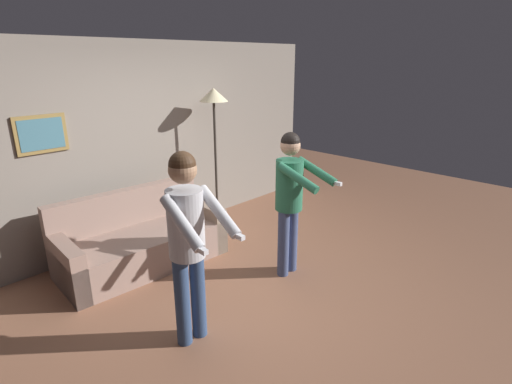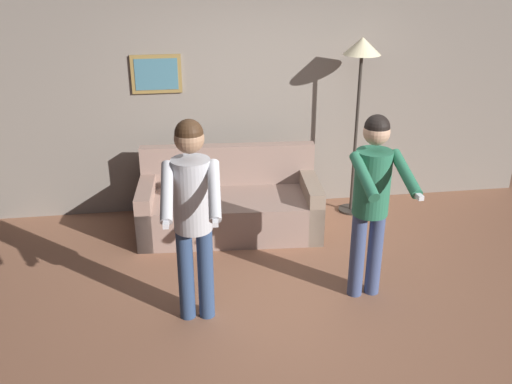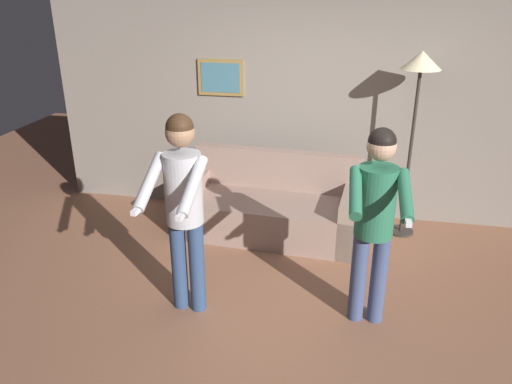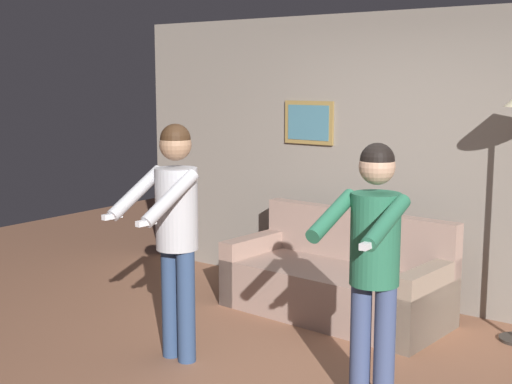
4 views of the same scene
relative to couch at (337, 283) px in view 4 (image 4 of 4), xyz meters
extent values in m
plane|color=#905F45|center=(0.47, -1.37, -0.28)|extent=(12.00, 12.00, 0.00)
cube|color=gray|center=(0.47, 0.67, 1.02)|extent=(6.40, 0.06, 2.60)
cube|color=olive|center=(-0.70, 0.63, 1.32)|extent=(0.54, 0.02, 0.41)
cube|color=teal|center=(-0.70, 0.62, 1.32)|extent=(0.46, 0.01, 0.33)
cube|color=gray|center=(0.00, -0.04, -0.07)|extent=(1.95, 0.98, 0.42)
cube|color=gray|center=(0.02, 0.31, 0.37)|extent=(1.91, 0.27, 0.45)
cube|color=gray|center=(-0.87, 0.01, 0.01)|extent=(0.22, 0.86, 0.58)
cube|color=gray|center=(0.87, -0.10, 0.01)|extent=(0.22, 0.86, 0.58)
cylinder|color=navy|center=(-0.51, -1.53, 0.13)|extent=(0.13, 0.13, 0.82)
cylinder|color=navy|center=(-0.35, -1.54, 0.13)|extent=(0.13, 0.13, 0.82)
cylinder|color=#B2B2B7|center=(-0.43, -1.53, 0.83)|extent=(0.30, 0.30, 0.58)
sphere|color=#9E7556|center=(-0.43, -1.53, 1.28)|extent=(0.23, 0.23, 0.23)
sphere|color=#382314|center=(-0.43, -1.53, 1.32)|extent=(0.21, 0.21, 0.21)
cylinder|color=#B2B2B7|center=(-0.62, -1.74, 0.96)|extent=(0.12, 0.49, 0.35)
cube|color=white|center=(-0.63, -1.96, 0.82)|extent=(0.05, 0.15, 0.04)
cylinder|color=#B2B2B7|center=(-0.28, -1.76, 0.96)|extent=(0.12, 0.49, 0.35)
cube|color=white|center=(-0.29, -1.98, 0.82)|extent=(0.05, 0.15, 0.04)
cylinder|color=#3E4D76|center=(0.97, -1.41, 0.12)|extent=(0.13, 0.13, 0.79)
cylinder|color=#3E4D76|center=(1.13, -1.40, 0.12)|extent=(0.13, 0.13, 0.79)
cylinder|color=#286B4C|center=(1.05, -1.40, 0.79)|extent=(0.30, 0.30, 0.56)
sphere|color=tan|center=(1.05, -1.40, 1.23)|extent=(0.22, 0.22, 0.22)
sphere|color=black|center=(1.05, -1.40, 1.26)|extent=(0.21, 0.21, 0.21)
cylinder|color=#286B4C|center=(0.89, -1.64, 0.95)|extent=(0.11, 0.50, 0.26)
cylinder|color=#286B4C|center=(1.23, -1.63, 0.95)|extent=(0.11, 0.50, 0.26)
cube|color=white|center=(1.24, -1.86, 0.87)|extent=(0.05, 0.15, 0.04)
camera|label=1|loc=(-2.19, -3.99, 2.10)|focal=28.00mm
camera|label=2|loc=(-0.53, -5.55, 2.58)|focal=40.00mm
camera|label=3|loc=(0.83, -4.97, 2.31)|focal=35.00mm
camera|label=4|loc=(2.93, -5.18, 1.74)|focal=50.00mm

